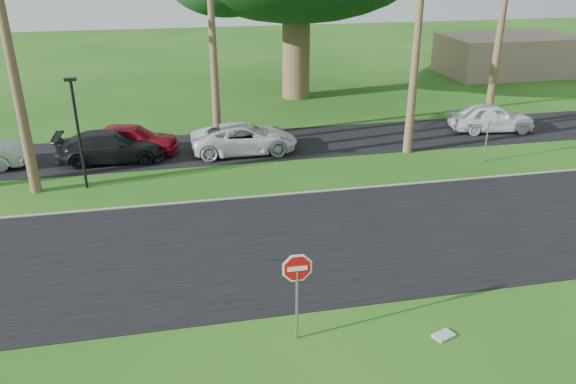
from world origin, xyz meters
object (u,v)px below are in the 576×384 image
(car_dark, at_px, (111,147))
(car_pickup, at_px, (492,118))
(car_red, at_px, (131,140))
(stop_sign_far, at_px, (489,125))
(stop_sign_near, at_px, (297,280))
(car_minivan, at_px, (244,139))

(car_dark, bearing_deg, car_pickup, -87.64)
(car_pickup, bearing_deg, car_red, 97.10)
(stop_sign_far, bearing_deg, car_dark, -11.81)
(car_dark, bearing_deg, stop_sign_far, -101.41)
(stop_sign_far, distance_m, car_pickup, 5.21)
(car_red, bearing_deg, stop_sign_far, -94.37)
(stop_sign_far, xyz_separation_m, car_dark, (-17.17, 3.59, -1.05))
(stop_sign_near, height_order, car_red, stop_sign_near)
(stop_sign_far, bearing_deg, stop_sign_near, 43.73)
(stop_sign_near, relative_size, car_minivan, 0.51)
(stop_sign_near, height_order, car_dark, stop_sign_near)
(car_minivan, bearing_deg, car_pickup, -86.81)
(car_minivan, xyz_separation_m, car_pickup, (13.69, 0.73, 0.05))
(car_red, height_order, car_minivan, car_red)
(stop_sign_far, bearing_deg, car_minivan, -18.03)
(car_red, distance_m, car_dark, 1.15)
(stop_sign_near, height_order, car_pickup, stop_sign_near)
(car_minivan, bearing_deg, car_dark, 89.73)
(stop_sign_far, height_order, car_red, stop_sign_far)
(stop_sign_near, relative_size, car_red, 0.58)
(stop_sign_far, bearing_deg, car_pickup, -123.25)
(stop_sign_near, bearing_deg, car_pickup, 46.88)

